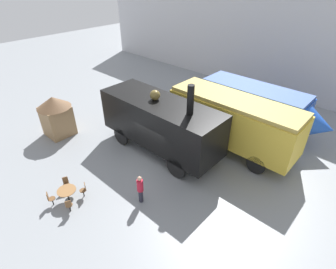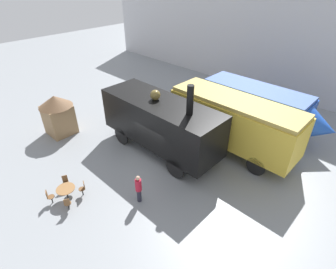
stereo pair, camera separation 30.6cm
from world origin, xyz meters
name	(u,v)px [view 1 (the left image)]	position (x,y,z in m)	size (l,w,h in m)	color
ground_plane	(154,160)	(0.00, 0.00, 0.00)	(80.00, 80.00, 0.00)	gray
backdrop_wall	(271,45)	(0.00, 15.31, 4.50)	(44.00, 0.15, 9.00)	silver
streamlined_locomotive	(260,106)	(2.98, 8.24, 1.87)	(9.53, 2.81, 3.20)	blue
passenger_coach_vintage	(233,119)	(2.81, 4.52, 2.20)	(8.62, 2.75, 3.67)	gold
steam_locomotive	(160,121)	(-0.42, 1.08, 2.25)	(8.41, 2.87, 5.34)	black
cafe_table_near	(67,192)	(-0.88, -5.57, 0.61)	(0.97, 0.97, 0.75)	black
cafe_chair_0	(84,189)	(-0.51, -4.79, 0.51)	(0.38, 0.40, 0.87)	black
cafe_chair_1	(66,183)	(-1.65, -5.21, 0.51)	(0.40, 0.38, 0.87)	black
cafe_chair_2	(50,198)	(-1.24, -6.35, 0.51)	(0.38, 0.40, 0.87)	black
cafe_chair_3	(69,205)	(-0.10, -5.93, 0.51)	(0.40, 0.38, 0.87)	black
visitor_person	(140,188)	(2.02, -2.99, 0.93)	(0.34, 0.34, 1.72)	#262633
ticket_kiosk	(56,114)	(-7.38, -2.51, 1.67)	(2.34, 2.34, 3.00)	#99754C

